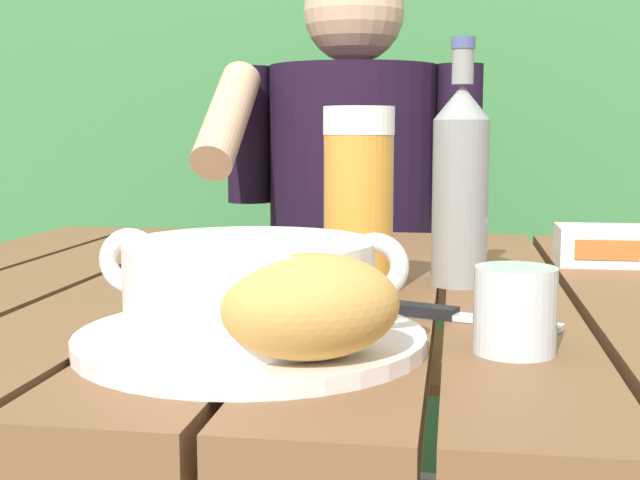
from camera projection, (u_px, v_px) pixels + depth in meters
name	position (u px, v px, depth m)	size (l,w,h in m)	color
dining_table	(380.00, 377.00, 0.92)	(1.15, 0.93, 0.76)	brown
hedge_backdrop	(396.00, 27.00, 2.53)	(2.90, 0.88, 2.66)	#3D7A40
chair_near_diner	(361.00, 346.00, 1.85)	(0.46, 0.45, 0.91)	brown
person_eating	(349.00, 231.00, 1.62)	(0.48, 0.47, 1.25)	black
serving_plate	(251.00, 339.00, 0.65)	(0.27, 0.27, 0.01)	white
soup_bowl	(250.00, 284.00, 0.64)	(0.24, 0.19, 0.08)	white
bread_roll	(311.00, 306.00, 0.57)	(0.15, 0.14, 0.07)	#CA9548
beer_glass	(358.00, 201.00, 0.85)	(0.07, 0.07, 0.19)	orange
beer_bottle	(460.00, 182.00, 0.89)	(0.06, 0.06, 0.26)	gray
water_glass_small	(515.00, 310.00, 0.63)	(0.06, 0.06, 0.06)	silver
butter_tub	(602.00, 245.00, 1.04)	(0.11, 0.08, 0.05)	white
table_knife	(453.00, 315.00, 0.74)	(0.15, 0.07, 0.01)	silver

